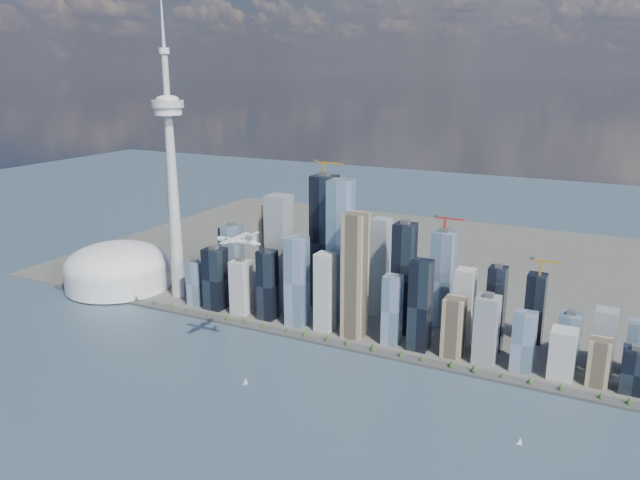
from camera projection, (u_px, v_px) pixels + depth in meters
The scene contains 10 objects.
ground at pixel (211, 414), 771.74m from camera, with size 4000.00×4000.00×0.00m, color #324958.
seawall at pixel (306, 338), 986.71m from camera, with size 1100.00×22.00×4.00m, color #383838.
land at pixel (401, 262), 1374.73m from camera, with size 1400.00×900.00×3.00m, color #4C4C47.
shoreline_trees at pixel (306, 334), 984.93m from camera, with size 960.53×7.20×8.80m.
skyscraper_cluster at pixel (363, 280), 1015.00m from camera, with size 736.00×142.00×260.11m.
needle_tower at pixel (172, 172), 1107.08m from camera, with size 56.00×56.00×550.50m.
dome_stadium at pixel (118, 268), 1210.75m from camera, with size 200.00×200.00×86.00m.
airplane at pixel (238, 240), 835.77m from camera, with size 70.66×62.32×17.30m.
sailboat_west at pixel (245, 382), 843.38m from camera, with size 7.22×3.77×10.09m.
sailboat_east at pixel (520, 442), 707.12m from camera, with size 7.20×2.46×9.95m.
Camera 1 is at (429.92, -554.00, 410.39)m, focal length 35.00 mm.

